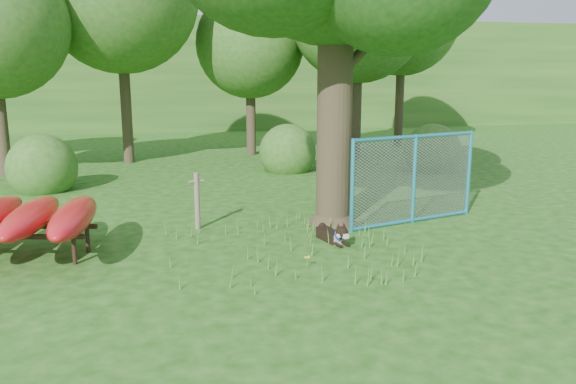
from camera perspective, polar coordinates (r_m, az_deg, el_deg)
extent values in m
plane|color=#18480E|center=(8.97, 0.50, -7.88)|extent=(80.00, 80.00, 0.00)
cylinder|color=#33291B|center=(11.34, 4.79, 10.53)|extent=(0.80, 0.80, 5.54)
cone|color=#33291B|center=(11.67, 4.58, -1.80)|extent=(1.21, 1.21, 0.55)
cylinder|color=#33291B|center=(11.66, 7.89, 14.31)|extent=(1.47, 0.92, 1.18)
cylinder|color=#33291B|center=(11.35, 1.76, 16.72)|extent=(1.28, 0.65, 1.13)
cylinder|color=#6B5D50|center=(11.26, -9.22, -0.90)|extent=(0.13, 0.13, 1.14)
cylinder|color=#6B5D50|center=(11.18, -9.29, 1.07)|extent=(0.31, 0.15, 0.06)
cylinder|color=black|center=(9.78, -20.89, -5.62)|extent=(0.09, 0.09, 0.44)
cylinder|color=black|center=(10.33, -19.68, -4.60)|extent=(0.09, 0.09, 0.44)
cube|color=black|center=(10.18, -27.09, -4.07)|extent=(2.62, 0.67, 0.07)
cube|color=black|center=(10.72, -25.61, -3.18)|extent=(2.62, 0.67, 0.07)
ellipsoid|color=red|center=(10.23, -24.67, -2.32)|extent=(0.85, 2.71, 0.43)
ellipsoid|color=red|center=(9.96, -20.95, -2.39)|extent=(0.76, 2.70, 0.43)
cube|color=black|center=(10.46, 4.23, -4.40)|extent=(0.37, 0.65, 0.21)
cube|color=beige|center=(10.25, 5.01, -4.80)|extent=(0.22, 0.17, 0.19)
sphere|color=black|center=(10.08, 5.51, -4.12)|extent=(0.23, 0.23, 0.23)
cube|color=beige|center=(10.00, 5.83, -4.46)|extent=(0.12, 0.14, 0.08)
sphere|color=beige|center=(10.04, 5.22, -4.39)|extent=(0.10, 0.10, 0.10)
sphere|color=beige|center=(10.11, 5.89, -4.28)|extent=(0.10, 0.10, 0.10)
cone|color=black|center=(10.04, 5.12, -3.45)|extent=(0.08, 0.10, 0.11)
cone|color=black|center=(10.11, 5.70, -3.36)|extent=(0.11, 0.12, 0.11)
cylinder|color=black|center=(10.12, 5.03, -5.33)|extent=(0.13, 0.27, 0.06)
cylinder|color=black|center=(10.20, 5.77, -5.20)|extent=(0.13, 0.27, 0.06)
sphere|color=black|center=(10.73, 3.50, -3.48)|extent=(0.14, 0.14, 0.14)
torus|color=#193EBF|center=(10.15, 5.28, -4.31)|extent=(0.23, 0.12, 0.22)
cylinder|color=#2A97C7|center=(10.87, 6.55, 0.61)|extent=(0.10, 0.10, 1.84)
cylinder|color=#2A97C7|center=(11.80, 12.69, 1.28)|extent=(0.10, 0.10, 1.84)
cylinder|color=#2A97C7|center=(12.84, 17.88, 1.85)|extent=(0.10, 0.10, 1.84)
cylinder|color=#2A97C7|center=(11.67, 12.88, 5.53)|extent=(2.98, 0.87, 0.07)
cylinder|color=#2A97C7|center=(11.98, 12.50, -2.80)|extent=(2.98, 0.87, 0.07)
plane|color=gray|center=(11.80, 12.69, 1.28)|extent=(2.96, 0.80, 3.07)
cylinder|color=#43862B|center=(9.02, 1.96, -7.18)|extent=(0.01, 0.01, 0.17)
sphere|color=yellow|center=(8.99, 1.97, -6.66)|extent=(0.03, 0.03, 0.03)
sphere|color=yellow|center=(9.01, 2.16, -6.56)|extent=(0.03, 0.03, 0.03)
sphere|color=yellow|center=(9.02, 1.77, -6.66)|extent=(0.03, 0.03, 0.03)
sphere|color=yellow|center=(8.97, 2.11, -6.70)|extent=(0.03, 0.03, 0.03)
sphere|color=yellow|center=(8.97, 1.88, -6.64)|extent=(0.03, 0.03, 0.03)
cylinder|color=#33291B|center=(20.23, -16.24, 10.28)|extent=(0.36, 0.36, 5.25)
cylinder|color=#33291B|center=(21.51, -3.80, 8.92)|extent=(0.36, 0.36, 3.85)
sphere|color=#2B5A1D|center=(21.51, -3.88, 14.78)|extent=(4.00, 4.00, 4.00)
cylinder|color=#33291B|center=(20.44, 7.00, 9.98)|extent=(0.36, 0.36, 4.76)
sphere|color=#2B5A1D|center=(20.54, 7.20, 17.59)|extent=(4.80, 4.80, 4.80)
cylinder|color=#33291B|center=(24.35, 11.30, 10.30)|extent=(0.36, 0.36, 4.90)
sphere|color=#2B5A1D|center=(24.44, 11.58, 16.87)|extent=(4.60, 4.60, 4.60)
sphere|color=#2B5A1D|center=(16.27, -23.52, 0.15)|extent=(1.80, 1.80, 1.80)
sphere|color=#2B5A1D|center=(18.54, 14.36, 2.11)|extent=(1.80, 1.80, 1.80)
sphere|color=#2B5A1D|center=(17.91, -0.05, 2.15)|extent=(1.80, 1.80, 1.80)
cube|color=#2B5A1D|center=(36.25, -10.17, 11.66)|extent=(80.00, 12.00, 6.00)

